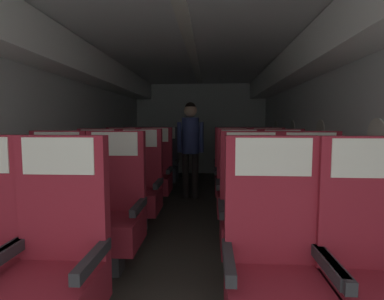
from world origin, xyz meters
TOP-DOWN VIEW (x-y plane):
  - ground at (0.00, 3.63)m, footprint 3.39×7.66m
  - fuselage_shell at (0.00, 3.88)m, footprint 3.27×7.31m
  - seat_a_left_aisle at (-0.57, 1.44)m, footprint 0.52×0.49m
  - seat_a_right_aisle at (1.06, 1.44)m, footprint 0.52×0.49m
  - seat_a_right_window at (0.57, 1.47)m, footprint 0.52×0.49m
  - seat_b_left_window at (-1.07, 2.37)m, footprint 0.52×0.49m
  - seat_b_left_aisle at (-0.56, 2.37)m, footprint 0.52×0.49m
  - seat_b_right_aisle at (1.06, 2.37)m, footprint 0.52×0.49m
  - seat_b_right_window at (0.58, 2.36)m, footprint 0.52×0.49m
  - seat_c_left_window at (-1.07, 3.31)m, footprint 0.52×0.49m
  - seat_c_left_aisle at (-0.57, 3.30)m, footprint 0.52×0.49m
  - seat_c_right_aisle at (1.05, 3.30)m, footprint 0.52×0.49m
  - seat_c_right_window at (0.57, 3.31)m, footprint 0.52×0.49m
  - seat_d_left_window at (-1.06, 4.24)m, footprint 0.52×0.49m
  - seat_d_left_aisle at (-0.57, 4.25)m, footprint 0.52×0.49m
  - seat_d_right_aisle at (1.07, 4.23)m, footprint 0.52×0.49m
  - seat_d_right_window at (0.56, 4.22)m, footprint 0.52×0.49m
  - seat_e_left_window at (-1.07, 5.16)m, footprint 0.52×0.49m
  - seat_e_left_aisle at (-0.58, 5.15)m, footprint 0.52×0.49m
  - seat_e_right_aisle at (1.06, 5.16)m, footprint 0.52×0.49m
  - seat_e_right_window at (0.57, 5.14)m, footprint 0.52×0.49m
  - flight_attendant at (-0.08, 4.82)m, footprint 0.43×0.28m

SIDE VIEW (x-z plane):
  - ground at x=0.00m, z-range -0.02..0.00m
  - seat_a_left_aisle at x=-0.57m, z-range -0.09..1.07m
  - seat_a_right_aisle at x=1.06m, z-range -0.09..1.07m
  - seat_a_right_window at x=0.57m, z-range -0.09..1.07m
  - seat_b_left_window at x=-1.07m, z-range -0.09..1.07m
  - seat_b_left_aisle at x=-0.56m, z-range -0.09..1.07m
  - seat_b_right_aisle at x=1.06m, z-range -0.09..1.07m
  - seat_b_right_window at x=0.58m, z-range -0.09..1.07m
  - seat_c_left_window at x=-1.07m, z-range -0.09..1.07m
  - seat_c_left_aisle at x=-0.57m, z-range -0.09..1.07m
  - seat_c_right_aisle at x=1.05m, z-range -0.09..1.07m
  - seat_c_right_window at x=0.57m, z-range -0.09..1.07m
  - seat_d_left_window at x=-1.06m, z-range -0.09..1.07m
  - seat_d_left_aisle at x=-0.57m, z-range -0.09..1.07m
  - seat_d_right_aisle at x=1.07m, z-range -0.09..1.07m
  - seat_d_right_window at x=0.56m, z-range -0.09..1.07m
  - seat_e_left_window at x=-1.07m, z-range -0.09..1.07m
  - seat_e_left_aisle at x=-0.58m, z-range -0.09..1.07m
  - seat_e_right_aisle at x=1.06m, z-range -0.09..1.07m
  - seat_e_right_window at x=0.57m, z-range -0.09..1.07m
  - flight_attendant at x=-0.08m, z-range 0.18..1.74m
  - fuselage_shell at x=0.00m, z-range 0.50..2.73m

